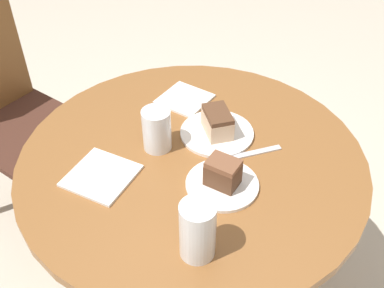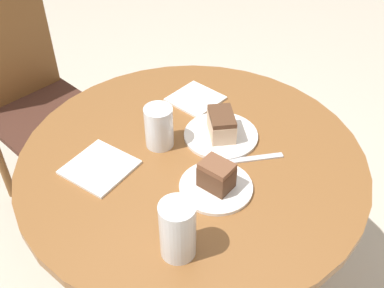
{
  "view_description": "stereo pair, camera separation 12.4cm",
  "coord_description": "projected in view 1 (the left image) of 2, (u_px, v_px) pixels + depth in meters",
  "views": [
    {
      "loc": [
        -0.84,
        -0.42,
        1.57
      ],
      "look_at": [
        0.0,
        0.0,
        0.77
      ],
      "focal_mm": 42.0,
      "sensor_mm": 36.0,
      "label": 1
    },
    {
      "loc": [
        -0.78,
        -0.53,
        1.57
      ],
      "look_at": [
        0.0,
        0.0,
        0.77
      ],
      "focal_mm": 42.0,
      "sensor_mm": 36.0,
      "label": 2
    }
  ],
  "objects": [
    {
      "name": "glass_water",
      "position": [
        198.0,
        233.0,
        0.97
      ],
      "size": [
        0.08,
        0.08,
        0.15
      ],
      "color": "silver",
      "rests_on": "table"
    },
    {
      "name": "cake_slice_far",
      "position": [
        223.0,
        173.0,
        1.14
      ],
      "size": [
        0.07,
        0.09,
        0.08
      ],
      "rotation": [
        0.0,
        0.0,
        3.07
      ],
      "color": "brown",
      "rests_on": "plate_far"
    },
    {
      "name": "plate_far",
      "position": [
        222.0,
        184.0,
        1.17
      ],
      "size": [
        0.19,
        0.19,
        0.01
      ],
      "color": "white",
      "rests_on": "table"
    },
    {
      "name": "plate_near",
      "position": [
        217.0,
        133.0,
        1.33
      ],
      "size": [
        0.22,
        0.22,
        0.01
      ],
      "color": "white",
      "rests_on": "table"
    },
    {
      "name": "table",
      "position": [
        192.0,
        201.0,
        1.39
      ],
      "size": [
        0.98,
        0.98,
        0.73
      ],
      "color": "brown",
      "rests_on": "ground_plane"
    },
    {
      "name": "chair",
      "position": [
        15.0,
        118.0,
        1.79
      ],
      "size": [
        0.47,
        0.5,
        0.94
      ],
      "rotation": [
        0.0,
        0.0,
        -0.16
      ],
      "color": "brown",
      "rests_on": "ground_plane"
    },
    {
      "name": "cake_slice_near",
      "position": [
        217.0,
        122.0,
        1.31
      ],
      "size": [
        0.13,
        0.12,
        0.07
      ],
      "rotation": [
        0.0,
        0.0,
        5.44
      ],
      "color": "beige",
      "rests_on": "plate_near"
    },
    {
      "name": "napkin_side",
      "position": [
        185.0,
        99.0,
        1.47
      ],
      "size": [
        0.17,
        0.17,
        0.01
      ],
      "rotation": [
        0.0,
        0.0,
        -0.13
      ],
      "color": "white",
      "rests_on": "table"
    },
    {
      "name": "fork",
      "position": [
        254.0,
        153.0,
        1.27
      ],
      "size": [
        0.13,
        0.13,
        0.0
      ],
      "rotation": [
        0.0,
        0.0,
        2.35
      ],
      "color": "silver",
      "rests_on": "table"
    },
    {
      "name": "glass_lemonade",
      "position": [
        157.0,
        132.0,
        1.26
      ],
      "size": [
        0.08,
        0.08,
        0.13
      ],
      "color": "beige",
      "rests_on": "table"
    },
    {
      "name": "napkin_stack",
      "position": [
        101.0,
        176.0,
        1.2
      ],
      "size": [
        0.17,
        0.17,
        0.01
      ],
      "rotation": [
        0.0,
        0.0,
        0.0
      ],
      "color": "white",
      "rests_on": "table"
    }
  ]
}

